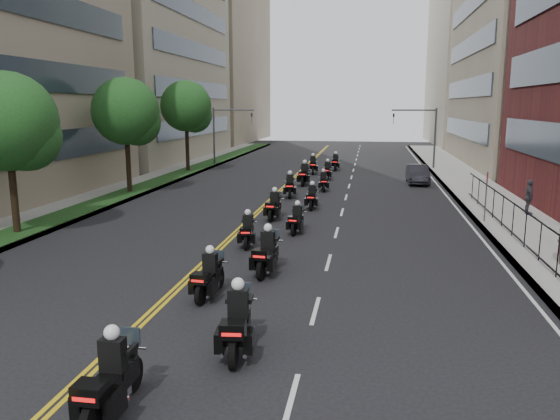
# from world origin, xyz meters

# --- Properties ---
(ground) EXTENTS (160.00, 160.00, 0.00)m
(ground) POSITION_xyz_m (0.00, 0.00, 0.00)
(ground) COLOR black
(ground) RESTS_ON ground
(sidewalk_right) EXTENTS (4.00, 90.00, 0.15)m
(sidewalk_right) POSITION_xyz_m (12.00, 25.00, 0.07)
(sidewalk_right) COLOR gray
(sidewalk_right) RESTS_ON ground
(sidewalk_left) EXTENTS (4.00, 90.00, 0.15)m
(sidewalk_left) POSITION_xyz_m (-12.00, 25.00, 0.07)
(sidewalk_left) COLOR gray
(sidewalk_left) RESTS_ON ground
(grass_strip) EXTENTS (2.00, 90.00, 0.04)m
(grass_strip) POSITION_xyz_m (-11.20, 25.00, 0.17)
(grass_strip) COLOR #163A15
(grass_strip) RESTS_ON sidewalk_left
(building_right_tan) EXTENTS (15.11, 28.00, 30.00)m
(building_right_tan) POSITION_xyz_m (21.48, 48.00, 15.00)
(building_right_tan) COLOR gray
(building_right_tan) RESTS_ON ground
(building_right_far) EXTENTS (15.00, 28.00, 26.00)m
(building_right_far) POSITION_xyz_m (21.50, 78.00, 13.00)
(building_right_far) COLOR #AEA68D
(building_right_far) RESTS_ON ground
(building_left_far) EXTENTS (16.00, 28.00, 26.00)m
(building_left_far) POSITION_xyz_m (-22.00, 78.00, 13.00)
(building_left_far) COLOR gray
(building_left_far) RESTS_ON ground
(iron_fence) EXTENTS (0.05, 28.00, 1.50)m
(iron_fence) POSITION_xyz_m (11.00, 12.00, 0.90)
(iron_fence) COLOR black
(iron_fence) RESTS_ON sidewalk_right
(street_trees) EXTENTS (4.40, 38.40, 7.98)m
(street_trees) POSITION_xyz_m (-11.05, 18.61, 5.13)
(street_trees) COLOR #2F2014
(street_trees) RESTS_ON ground
(traffic_signal_right) EXTENTS (4.09, 0.20, 5.60)m
(traffic_signal_right) POSITION_xyz_m (9.54, 42.00, 3.70)
(traffic_signal_right) COLOR #3F3F44
(traffic_signal_right) RESTS_ON ground
(traffic_signal_left) EXTENTS (4.09, 0.20, 5.60)m
(traffic_signal_left) POSITION_xyz_m (-9.54, 42.00, 3.70)
(traffic_signal_left) COLOR #3F3F44
(traffic_signal_left) RESTS_ON ground
(motorcycle_0) EXTENTS (0.56, 2.44, 1.80)m
(motorcycle_0) POSITION_xyz_m (-0.13, -1.08, 0.71)
(motorcycle_0) COLOR black
(motorcycle_0) RESTS_ON ground
(motorcycle_1) EXTENTS (0.71, 2.51, 1.85)m
(motorcycle_1) POSITION_xyz_m (1.63, 1.93, 0.73)
(motorcycle_1) COLOR black
(motorcycle_1) RESTS_ON ground
(motorcycle_2) EXTENTS (0.60, 2.22, 1.64)m
(motorcycle_2) POSITION_xyz_m (-0.18, 5.58, 0.65)
(motorcycle_2) COLOR black
(motorcycle_2) RESTS_ON ground
(motorcycle_3) EXTENTS (0.65, 2.43, 1.79)m
(motorcycle_3) POSITION_xyz_m (1.15, 8.25, 0.71)
(motorcycle_3) COLOR black
(motorcycle_3) RESTS_ON ground
(motorcycle_4) EXTENTS (0.62, 2.12, 1.57)m
(motorcycle_4) POSITION_xyz_m (-0.37, 11.89, 0.62)
(motorcycle_4) COLOR black
(motorcycle_4) RESTS_ON ground
(motorcycle_5) EXTENTS (0.57, 2.06, 1.52)m
(motorcycle_5) POSITION_xyz_m (1.36, 14.63, 0.60)
(motorcycle_5) COLOR black
(motorcycle_5) RESTS_ON ground
(motorcycle_6) EXTENTS (0.58, 2.29, 1.69)m
(motorcycle_6) POSITION_xyz_m (-0.22, 17.50, 0.67)
(motorcycle_6) COLOR black
(motorcycle_6) RESTS_ON ground
(motorcycle_7) EXTENTS (0.50, 2.16, 1.59)m
(motorcycle_7) POSITION_xyz_m (1.42, 20.76, 0.63)
(motorcycle_7) COLOR black
(motorcycle_7) RESTS_ON ground
(motorcycle_8) EXTENTS (0.68, 2.34, 1.73)m
(motorcycle_8) POSITION_xyz_m (-0.40, 24.45, 0.68)
(motorcycle_8) COLOR black
(motorcycle_8) RESTS_ON ground
(motorcycle_9) EXTENTS (0.63, 2.09, 1.55)m
(motorcycle_9) POSITION_xyz_m (1.51, 27.43, 0.61)
(motorcycle_9) COLOR black
(motorcycle_9) RESTS_ON ground
(motorcycle_10) EXTENTS (0.59, 2.55, 1.88)m
(motorcycle_10) POSITION_xyz_m (-0.12, 29.94, 0.74)
(motorcycle_10) COLOR black
(motorcycle_10) RESTS_ON ground
(motorcycle_11) EXTENTS (0.53, 2.26, 1.67)m
(motorcycle_11) POSITION_xyz_m (1.33, 33.27, 0.66)
(motorcycle_11) COLOR black
(motorcycle_11) RESTS_ON ground
(motorcycle_12) EXTENTS (0.66, 2.43, 1.79)m
(motorcycle_12) POSITION_xyz_m (-0.18, 36.72, 0.71)
(motorcycle_12) COLOR black
(motorcycle_12) RESTS_ON ground
(motorcycle_13) EXTENTS (0.53, 2.33, 1.72)m
(motorcycle_13) POSITION_xyz_m (1.57, 39.65, 0.68)
(motorcycle_13) COLOR black
(motorcycle_13) RESTS_ON ground
(parked_sedan) EXTENTS (1.55, 4.31, 1.41)m
(parked_sedan) POSITION_xyz_m (8.26, 32.20, 0.71)
(parked_sedan) COLOR black
(parked_sedan) RESTS_ON ground
(pedestrian_c) EXTENTS (0.50, 1.11, 1.87)m
(pedestrian_c) POSITION_xyz_m (13.04, 20.22, 1.08)
(pedestrian_c) COLOR #3E3C44
(pedestrian_c) RESTS_ON sidewalk_right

